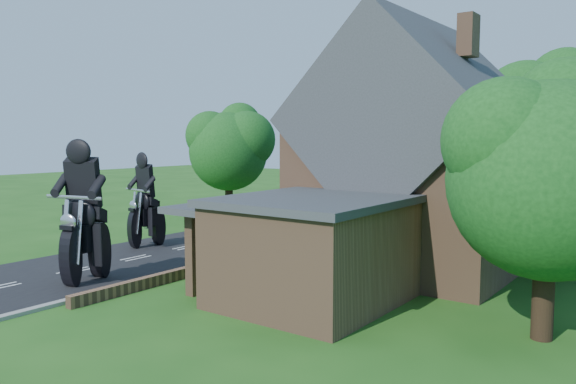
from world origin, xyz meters
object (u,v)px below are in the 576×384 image
Objects in this scene: house at (416,162)px; motorcycle_lead at (86,261)px; motorcycle_follow at (147,233)px; garden_wall at (281,247)px; annex at (310,248)px.

house is 6.03× the size of motorcycle_lead.
garden_wall is at bearing -144.43° from motorcycle_follow.
garden_wall is 14.80× the size of motorcycle_follow.
motorcycle_follow reaches higher than garden_wall.
garden_wall is 7.52m from house.
motorcycle_follow is at bearing -153.55° from garden_wall.
garden_wall is 6.72m from motorcycle_follow.
annex is at bearing -46.16° from garden_wall.
annex is at bearing -95.24° from house.
house is (6.19, 1.00, 4.14)m from garden_wall.
house is at bearing 84.76° from annex.
annex is 4.15× the size of motorcycle_lead.
house reaches higher than motorcycle_follow.
motorcycle_follow is (-11.57, 2.82, -1.07)m from annex.
house is 7.30m from annex.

